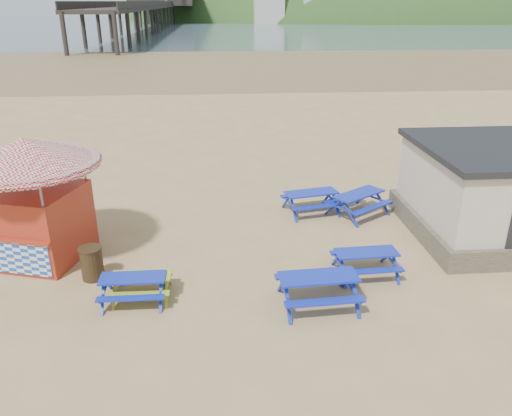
{
  "coord_description": "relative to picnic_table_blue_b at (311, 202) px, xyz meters",
  "views": [
    {
      "loc": [
        0.12,
        -14.08,
        7.5
      ],
      "look_at": [
        1.37,
        1.5,
        1.0
      ],
      "focal_mm": 35.0,
      "sensor_mm": 36.0,
      "label": 1
    }
  ],
  "objects": [
    {
      "name": "picnic_table_blue_e",
      "position": [
        -0.97,
        -6.24,
        0.02
      ],
      "size": [
        2.16,
        1.79,
        0.87
      ],
      "rotation": [
        0.0,
        0.0,
        0.06
      ],
      "color": "#0E31AA",
      "rests_on": "ground"
    },
    {
      "name": "picnic_table_blue_f",
      "position": [
        0.74,
        -4.8,
        -0.04
      ],
      "size": [
        1.88,
        1.54,
        0.76
      ],
      "rotation": [
        0.0,
        0.0,
        0.05
      ],
      "color": "#0E31AA",
      "rests_on": "ground"
    },
    {
      "name": "picnic_table_blue_c",
      "position": [
        1.73,
        -0.37,
        0.02
      ],
      "size": [
        2.65,
        2.54,
        0.87
      ],
      "rotation": [
        0.0,
        0.0,
        0.6
      ],
      "color": "#0E31AA",
      "rests_on": "ground"
    },
    {
      "name": "ground",
      "position": [
        -3.63,
        -3.32,
        -0.42
      ],
      "size": [
        400.0,
        400.0,
        0.0
      ],
      "primitive_type": "plane",
      "color": "tan",
      "rests_on": "ground"
    },
    {
      "name": "picnic_table_blue_d",
      "position": [
        -5.86,
        -5.66,
        -0.05
      ],
      "size": [
        1.73,
        1.4,
        0.73
      ],
      "rotation": [
        0.0,
        0.0,
        -0.0
      ],
      "color": "#0E31AA",
      "rests_on": "ground"
    },
    {
      "name": "picnic_table_blue_b",
      "position": [
        0.0,
        0.0,
        0.0
      ],
      "size": [
        2.27,
        1.97,
        0.83
      ],
      "rotation": [
        0.0,
        0.0,
        0.21
      ],
      "color": "#0E31AA",
      "rests_on": "ground"
    },
    {
      "name": "ice_cream_kiosk",
      "position": [
        -9.09,
        -2.89,
        2.02
      ],
      "size": [
        5.38,
        5.38,
        3.86
      ],
      "rotation": [
        0.0,
        0.0,
        -0.29
      ],
      "color": "#A22B19",
      "rests_on": "ground"
    },
    {
      "name": "wet_sand",
      "position": [
        -3.63,
        51.68,
        -0.41
      ],
      "size": [
        400.0,
        400.0,
        0.0
      ],
      "primitive_type": "plane",
      "color": "olive",
      "rests_on": "ground"
    },
    {
      "name": "picnic_table_yellow",
      "position": [
        -5.67,
        -5.47,
        -0.08
      ],
      "size": [
        1.61,
        1.3,
        0.67
      ],
      "rotation": [
        0.0,
        0.0,
        -0.01
      ],
      "color": "#A2BB18",
      "rests_on": "ground"
    },
    {
      "name": "headland_town",
      "position": [
        86.37,
        226.36,
        -10.32
      ],
      "size": [
        264.0,
        144.0,
        108.0
      ],
      "color": "#2D4C1E",
      "rests_on": "ground"
    },
    {
      "name": "sea",
      "position": [
        -3.63,
        166.68,
        -0.41
      ],
      "size": [
        400.0,
        400.0,
        0.0
      ],
      "primitive_type": "plane",
      "color": "#4C606D",
      "rests_on": "ground"
    },
    {
      "name": "pier",
      "position": [
        -21.62,
        174.91,
        5.05
      ],
      "size": [
        24.0,
        220.0,
        39.29
      ],
      "color": "black",
      "rests_on": "ground"
    },
    {
      "name": "litter_bin",
      "position": [
        -7.22,
        -4.38,
        0.09
      ],
      "size": [
        0.68,
        0.68,
        1.0
      ],
      "color": "#352214",
      "rests_on": "ground"
    }
  ]
}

